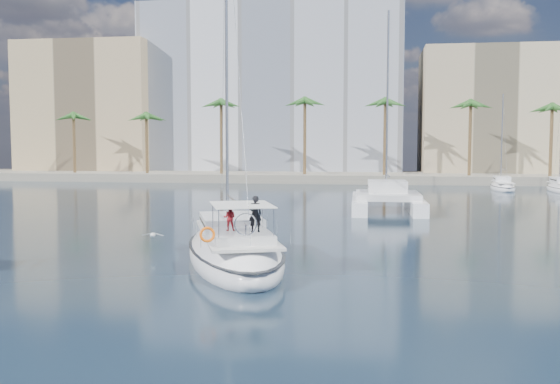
# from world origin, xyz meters

# --- Properties ---
(ground) EXTENTS (160.00, 160.00, 0.00)m
(ground) POSITION_xyz_m (0.00, 0.00, 0.00)
(ground) COLOR black
(ground) RESTS_ON ground
(quay) EXTENTS (120.00, 14.00, 1.20)m
(quay) POSITION_xyz_m (0.00, 61.00, 0.60)
(quay) COLOR gray
(quay) RESTS_ON ground
(building_modern) EXTENTS (42.00, 16.00, 28.00)m
(building_modern) POSITION_xyz_m (-12.00, 73.00, 14.00)
(building_modern) COLOR silver
(building_modern) RESTS_ON ground
(building_tan_left) EXTENTS (22.00, 14.00, 22.00)m
(building_tan_left) POSITION_xyz_m (-42.00, 69.00, 11.00)
(building_tan_left) COLOR tan
(building_tan_left) RESTS_ON ground
(building_beige) EXTENTS (20.00, 14.00, 20.00)m
(building_beige) POSITION_xyz_m (22.00, 70.00, 10.00)
(building_beige) COLOR tan
(building_beige) RESTS_ON ground
(palm_left) EXTENTS (3.60, 3.60, 12.30)m
(palm_left) POSITION_xyz_m (-34.00, 57.00, 10.28)
(palm_left) COLOR brown
(palm_left) RESTS_ON ground
(palm_centre) EXTENTS (3.60, 3.60, 12.30)m
(palm_centre) POSITION_xyz_m (0.00, 57.00, 10.28)
(palm_centre) COLOR brown
(palm_centre) RESTS_ON ground
(main_sloop) EXTENTS (8.33, 13.86, 19.61)m
(main_sloop) POSITION_xyz_m (-2.19, -2.48, 0.57)
(main_sloop) COLOR white
(main_sloop) RESTS_ON ground
(catamaran) EXTENTS (5.97, 11.64, 16.88)m
(catamaran) POSITION_xyz_m (5.58, 21.70, 1.13)
(catamaran) COLOR white
(catamaran) RESTS_ON ground
(seagull) EXTENTS (1.18, 0.51, 0.22)m
(seagull) POSITION_xyz_m (-7.09, 0.04, 0.85)
(seagull) COLOR silver
(seagull) RESTS_ON ground
(moored_yacht_a) EXTENTS (3.37, 9.52, 11.90)m
(moored_yacht_a) POSITION_xyz_m (20.00, 47.00, 0.00)
(moored_yacht_a) COLOR white
(moored_yacht_a) RESTS_ON ground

